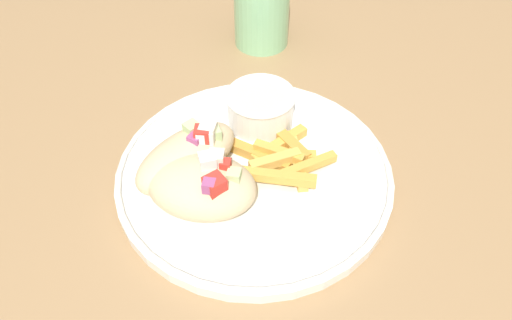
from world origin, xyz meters
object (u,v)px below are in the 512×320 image
object	(u,v)px
pita_sandwich_far	(188,156)
fries_pile	(282,156)
sauce_ramekin	(258,107)
water_glass	(262,7)
plate	(256,176)
pita_sandwich_near	(202,186)

from	to	relation	value
pita_sandwich_far	fries_pile	bearing A→B (deg)	-36.43
fries_pile	sauce_ramekin	size ratio (longest dim) A/B	1.39
fries_pile	water_glass	bearing A→B (deg)	69.49
pita_sandwich_far	water_glass	size ratio (longest dim) A/B	1.10
sauce_ramekin	water_glass	bearing A→B (deg)	63.30
plate	pita_sandwich_far	world-z (taller)	pita_sandwich_far
pita_sandwich_near	fries_pile	distance (m)	0.10
water_glass	pita_sandwich_far	bearing A→B (deg)	-131.21
plate	pita_sandwich_far	distance (m)	0.08
fries_pile	pita_sandwich_near	bearing A→B (deg)	-170.34
plate	fries_pile	distance (m)	0.03
plate	fries_pile	bearing A→B (deg)	4.72
water_glass	fries_pile	bearing A→B (deg)	-110.51
plate	sauce_ramekin	size ratio (longest dim) A/B	3.71
pita_sandwich_far	pita_sandwich_near	bearing A→B (deg)	-110.77
plate	water_glass	xyz separation A→B (m)	(0.12, 0.24, 0.05)
pita_sandwich_near	water_glass	xyz separation A→B (m)	(0.19, 0.25, 0.02)
fries_pile	sauce_ramekin	bearing A→B (deg)	86.68
pita_sandwich_near	sauce_ramekin	xyz separation A→B (m)	(0.10, 0.09, -0.00)
pita_sandwich_far	water_glass	bearing A→B (deg)	28.64
plate	pita_sandwich_far	xyz separation A→B (m)	(-0.06, 0.03, 0.03)
plate	water_glass	world-z (taller)	water_glass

